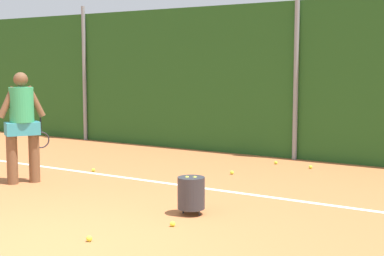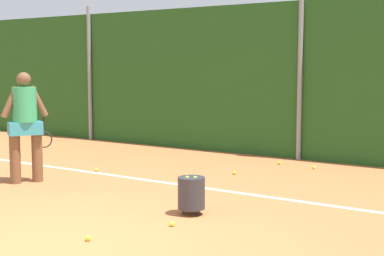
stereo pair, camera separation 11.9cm
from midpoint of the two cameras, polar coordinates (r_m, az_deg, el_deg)
name	(u,v)px [view 1 (the left image)]	position (r m, az deg, el deg)	size (l,w,h in m)	color
ground_plane	(161,208)	(7.90, -3.61, -8.04)	(31.20, 31.20, 0.00)	#B76638
hedge_fence_backdrop	(299,81)	(12.04, 10.43, 4.70)	(20.28, 0.25, 3.27)	#23511E
fence_post_left	(84,74)	(15.10, -10.98, 5.37)	(0.10, 0.10, 3.47)	gray
fence_post_center	(296,76)	(11.88, 10.12, 5.15)	(0.10, 0.10, 3.47)	gray
court_baseline_paint	(212,189)	(9.03, 1.62, -6.17)	(14.82, 0.10, 0.01)	white
player_midcourt	(22,121)	(9.79, -17.02, 0.64)	(0.55, 0.76, 1.84)	brown
ball_hopper	(191,193)	(7.49, -0.54, -6.52)	(0.36, 0.36, 0.51)	#2D2D33
tennis_ball_0	(173,224)	(7.01, -2.46, -9.60)	(0.07, 0.07, 0.07)	#CCDB33
tennis_ball_2	(276,163)	(11.39, 8.13, -3.47)	(0.07, 0.07, 0.07)	#CCDB33
tennis_ball_4	(93,170)	(10.65, -10.20, -4.19)	(0.07, 0.07, 0.07)	#CCDB33
tennis_ball_5	(89,239)	(6.55, -10.81, -10.86)	(0.07, 0.07, 0.07)	#CCDB33
tennis_ball_6	(311,167)	(11.01, 11.53, -3.86)	(0.07, 0.07, 0.07)	#CCDB33
tennis_ball_7	(232,173)	(10.26, 3.69, -4.49)	(0.07, 0.07, 0.07)	#CCDB33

